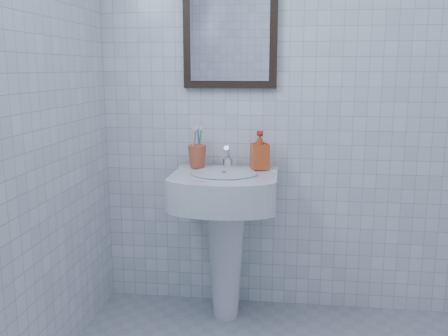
# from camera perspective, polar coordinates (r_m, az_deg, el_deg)

# --- Properties ---
(wall_back) EXTENTS (2.20, 0.02, 2.50)m
(wall_back) POSITION_cam_1_polar(r_m,az_deg,el_deg) (2.73, 8.93, 9.18)
(wall_back) COLOR white
(wall_back) RESTS_ON ground
(wall_front) EXTENTS (2.20, 0.02, 2.50)m
(wall_front) POSITION_cam_1_polar(r_m,az_deg,el_deg) (0.34, 19.25, -5.58)
(wall_front) COLOR white
(wall_front) RESTS_ON ground
(washbasin) EXTENTS (0.54, 0.39, 0.83)m
(washbasin) POSITION_cam_1_polar(r_m,az_deg,el_deg) (2.65, 0.15, -6.05)
(washbasin) COLOR silver
(washbasin) RESTS_ON ground
(faucet) EXTENTS (0.05, 0.11, 0.13)m
(faucet) POSITION_cam_1_polar(r_m,az_deg,el_deg) (2.67, 0.42, 1.07)
(faucet) COLOR silver
(faucet) RESTS_ON washbasin
(toothbrush_cup) EXTENTS (0.13, 0.13, 0.12)m
(toothbrush_cup) POSITION_cam_1_polar(r_m,az_deg,el_deg) (2.69, -3.08, 1.35)
(toothbrush_cup) COLOR #BD4D2F
(toothbrush_cup) RESTS_ON washbasin
(soap_dispenser) EXTENTS (0.11, 0.11, 0.20)m
(soap_dispenser) POSITION_cam_1_polar(r_m,az_deg,el_deg) (2.65, 4.10, 2.03)
(soap_dispenser) COLOR red
(soap_dispenser) RESTS_ON washbasin
(wall_mirror) EXTENTS (0.50, 0.04, 0.62)m
(wall_mirror) POSITION_cam_1_polar(r_m,az_deg,el_deg) (2.73, 0.69, 15.62)
(wall_mirror) COLOR black
(wall_mirror) RESTS_ON wall_back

